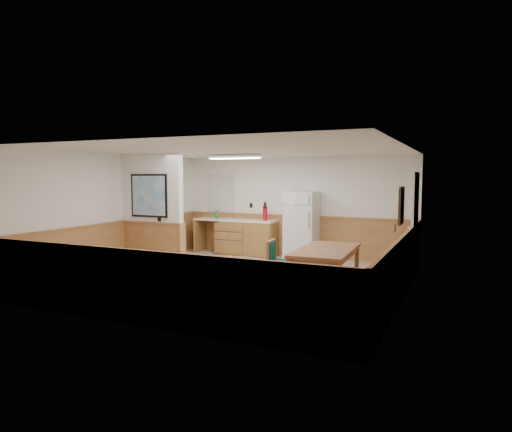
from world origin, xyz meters
The scene contains 20 objects.
ground centered at (0.00, 0.00, 0.00)m, with size 6.00×6.00×0.00m, color tan.
ceiling centered at (0.00, 0.00, 2.50)m, with size 6.00×6.00×0.02m, color silver.
back_wall centered at (0.00, 3.00, 1.25)m, with size 6.00×0.02×2.50m, color white.
right_wall centered at (3.00, 0.00, 1.25)m, with size 0.02×6.00×2.50m, color white.
left_wall centered at (-3.00, 0.00, 1.25)m, with size 0.02×6.00×2.50m, color white.
wainscot_back centered at (0.00, 2.98, 0.50)m, with size 6.00×0.04×1.00m, color #B18347.
wainscot_right centered at (2.98, 0.00, 0.50)m, with size 0.04×6.00×1.00m, color #B18347.
wainscot_left centered at (-2.98, 0.00, 0.50)m, with size 0.04×6.00×1.00m, color #B18347.
partition_wall centered at (-2.25, 0.19, 1.23)m, with size 1.50×0.20×2.50m.
kitchen_counter centered at (-1.21, 2.68, 0.46)m, with size 2.20×0.61×1.00m.
exterior_door centered at (2.96, 1.90, 1.05)m, with size 0.07×1.02×2.15m.
kitchen_window centered at (-2.10, 2.98, 1.55)m, with size 0.80×0.04×1.00m.
wall_painting centered at (2.97, -0.30, 1.55)m, with size 0.04×0.50×0.60m.
fluorescent_fixture centered at (-0.80, 1.30, 2.45)m, with size 1.20×0.30×0.09m.
refrigerator centered at (0.32, 2.63, 0.82)m, with size 0.73×0.72×1.65m.
dining_table centered at (1.70, -0.11, 0.66)m, with size 1.00×1.87×0.75m.
dining_bench centered at (2.75, -0.12, 0.34)m, with size 0.50×1.52×0.45m.
dining_chair centered at (0.80, -0.16, 0.49)m, with size 0.73×0.54×0.85m.
fire_extinguisher centered at (-0.66, 2.67, 1.10)m, with size 0.12×0.12×0.47m.
soap_bottle centered at (-2.06, 2.68, 1.01)m, with size 0.07×0.07×0.22m, color #1A933B.
Camera 1 is at (3.86, -7.78, 2.01)m, focal length 32.00 mm.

